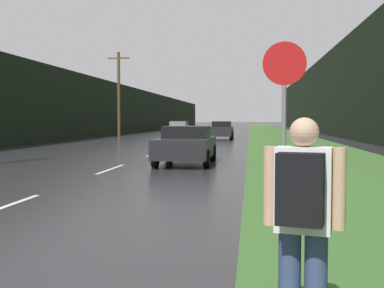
% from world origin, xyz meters
% --- Properties ---
extents(grass_verge, '(6.00, 240.00, 0.02)m').
position_xyz_m(grass_verge, '(7.42, 40.00, 0.01)').
color(grass_verge, '#386028').
rests_on(grass_verge, ground_plane).
extents(lane_stripe_b, '(0.12, 3.00, 0.01)m').
position_xyz_m(lane_stripe_b, '(0.00, 7.34, 0.00)').
color(lane_stripe_b, silver).
rests_on(lane_stripe_b, ground_plane).
extents(lane_stripe_c, '(0.12, 3.00, 0.01)m').
position_xyz_m(lane_stripe_c, '(0.00, 14.34, 0.00)').
color(lane_stripe_c, silver).
rests_on(lane_stripe_c, ground_plane).
extents(lane_stripe_d, '(0.12, 3.00, 0.01)m').
position_xyz_m(lane_stripe_d, '(0.00, 21.34, 0.00)').
color(lane_stripe_d, silver).
rests_on(lane_stripe_d, ground_plane).
extents(treeline_far_side, '(2.00, 140.00, 5.46)m').
position_xyz_m(treeline_far_side, '(-10.42, 50.00, 2.73)').
color(treeline_far_side, black).
rests_on(treeline_far_side, ground_plane).
extents(treeline_near_side, '(2.00, 140.00, 8.60)m').
position_xyz_m(treeline_near_side, '(13.42, 50.00, 4.30)').
color(treeline_near_side, black).
rests_on(treeline_near_side, ground_plane).
extents(utility_pole_far, '(1.80, 0.24, 7.13)m').
position_xyz_m(utility_pole_far, '(-6.18, 37.47, 3.69)').
color(utility_pole_far, '#4C3823').
rests_on(utility_pole_far, ground_plane).
extents(stop_sign, '(0.68, 0.07, 2.84)m').
position_xyz_m(stop_sign, '(5.08, 6.70, 1.75)').
color(stop_sign, slate).
rests_on(stop_sign, ground_plane).
extents(hitchhiker_with_backpack, '(0.56, 0.46, 1.65)m').
position_xyz_m(hitchhiker_with_backpack, '(4.92, 2.45, 0.95)').
color(hitchhiker_with_backpack, navy).
rests_on(hitchhiker_with_backpack, ground_plane).
extents(car_passing_near, '(1.96, 4.49, 1.39)m').
position_xyz_m(car_passing_near, '(2.21, 16.52, 0.71)').
color(car_passing_near, black).
rests_on(car_passing_near, ground_plane).
extents(car_passing_far, '(1.84, 4.53, 1.48)m').
position_xyz_m(car_passing_far, '(2.21, 37.94, 0.76)').
color(car_passing_far, black).
rests_on(car_passing_far, ground_plane).
extents(car_oncoming, '(1.89, 4.16, 1.47)m').
position_xyz_m(car_oncoming, '(-2.21, 44.29, 0.75)').
color(car_oncoming, '#9E9EA3').
rests_on(car_oncoming, ground_plane).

